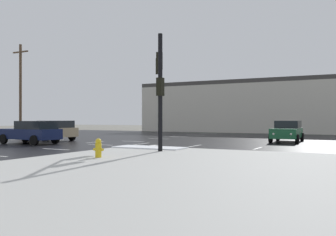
# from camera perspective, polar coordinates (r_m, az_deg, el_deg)

# --- Properties ---
(ground_plane) EXTENTS (120.00, 120.00, 0.00)m
(ground_plane) POSITION_cam_1_polar(r_m,az_deg,el_deg) (26.11, -7.94, -3.96)
(ground_plane) COLOR slate
(road_asphalt) EXTENTS (44.00, 44.00, 0.02)m
(road_asphalt) POSITION_cam_1_polar(r_m,az_deg,el_deg) (26.10, -7.94, -3.94)
(road_asphalt) COLOR black
(road_asphalt) RESTS_ON ground_plane
(sidewalk_corner) EXTENTS (18.00, 18.00, 0.14)m
(sidewalk_corner) POSITION_cam_1_polar(r_m,az_deg,el_deg) (9.87, 8.87, -9.96)
(sidewalk_corner) COLOR #B2B2AD
(sidewalk_corner) RESTS_ON ground_plane
(snow_strip_curbside) EXTENTS (4.00, 1.60, 0.06)m
(snow_strip_curbside) POSITION_cam_1_polar(r_m,az_deg,el_deg) (20.03, -2.91, -4.65)
(snow_strip_curbside) COLOR white
(snow_strip_curbside) RESTS_ON sidewalk_corner
(lane_markings) EXTENTS (36.15, 36.15, 0.01)m
(lane_markings) POSITION_cam_1_polar(r_m,az_deg,el_deg) (24.29, -7.51, -4.19)
(lane_markings) COLOR silver
(lane_markings) RESTS_ON road_asphalt
(traffic_signal_mast) EXTENTS (2.52, 4.20, 5.84)m
(traffic_signal_mast) POSITION_cam_1_polar(r_m,az_deg,el_deg) (19.37, -1.32, 6.64)
(traffic_signal_mast) COLOR black
(traffic_signal_mast) RESTS_ON sidewalk_corner
(fire_hydrant) EXTENTS (0.48, 0.26, 0.79)m
(fire_hydrant) POSITION_cam_1_polar(r_m,az_deg,el_deg) (15.39, -10.92, -4.65)
(fire_hydrant) COLOR gold
(fire_hydrant) RESTS_ON sidewalk_corner
(strip_building_background) EXTENTS (27.16, 8.00, 6.53)m
(strip_building_background) POSITION_cam_1_polar(r_m,az_deg,el_deg) (48.13, 12.36, 1.70)
(strip_building_background) COLOR beige
(strip_building_background) RESTS_ON ground_plane
(sedan_green) EXTENTS (2.11, 4.57, 1.58)m
(sedan_green) POSITION_cam_1_polar(r_m,az_deg,el_deg) (28.32, 18.28, -1.92)
(sedan_green) COLOR #195933
(sedan_green) RESTS_ON road_asphalt
(sedan_tan) EXTENTS (4.62, 2.25, 1.58)m
(sedan_tan) POSITION_cam_1_polar(r_m,az_deg,el_deg) (30.03, -17.92, -1.82)
(sedan_tan) COLOR tan
(sedan_tan) RESTS_ON road_asphalt
(sedan_navy) EXTENTS (4.58, 2.13, 1.58)m
(sedan_navy) POSITION_cam_1_polar(r_m,az_deg,el_deg) (26.64, -20.74, -2.04)
(sedan_navy) COLOR #141E47
(sedan_navy) RESTS_ON road_asphalt
(utility_pole_far) EXTENTS (2.20, 0.28, 9.67)m
(utility_pole_far) POSITION_cam_1_polar(r_m,az_deg,el_deg) (41.75, -22.23, 4.44)
(utility_pole_far) COLOR brown
(utility_pole_far) RESTS_ON ground_plane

